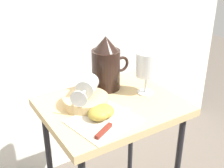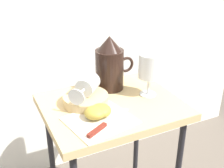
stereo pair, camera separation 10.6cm
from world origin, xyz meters
name	(u,v)px [view 1 (the left image)]	position (x,y,z in m)	size (l,w,h in m)	color
table	(112,122)	(0.00, 0.00, 0.61)	(0.51, 0.41, 0.70)	tan
linen_napkin	(104,121)	(-0.09, -0.09, 0.70)	(0.21, 0.19, 0.00)	silver
basket_tray	(86,101)	(-0.09, 0.04, 0.71)	(0.17, 0.17, 0.04)	tan
pitcher	(106,68)	(0.05, 0.12, 0.78)	(0.17, 0.11, 0.22)	black
wine_glass_upright	(146,66)	(0.16, 0.00, 0.81)	(0.08, 0.08, 0.17)	silver
wine_glass_tipped_near	(87,86)	(-0.08, 0.05, 0.76)	(0.15, 0.15, 0.07)	silver
apple_half_left	(104,111)	(-0.08, -0.07, 0.72)	(0.07, 0.07, 0.04)	#B29938
apple_half_right	(99,113)	(-0.10, -0.07, 0.72)	(0.07, 0.07, 0.04)	#B29938
knife	(109,126)	(-0.10, -0.13, 0.70)	(0.19, 0.11, 0.01)	silver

